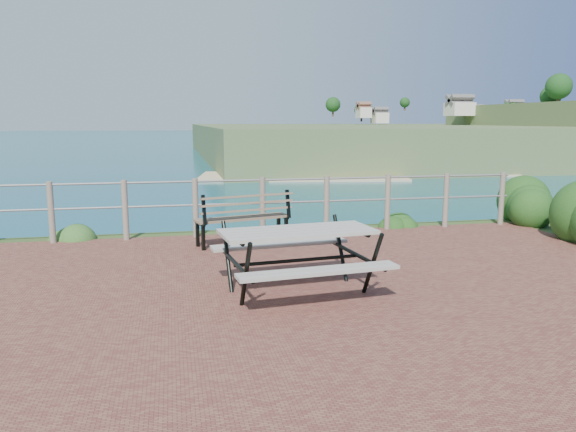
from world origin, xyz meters
name	(u,v)px	position (x,y,z in m)	size (l,w,h in m)	color
ground	(308,292)	(0.00, 0.00, 0.00)	(10.00, 7.00, 0.12)	brown
ocean	(175,126)	(0.00, 200.00, 0.00)	(1200.00, 1200.00, 0.00)	#136B73
safety_railing	(263,203)	(0.00, 3.35, 0.57)	(9.40, 0.10, 1.00)	#6B5B4C
picnic_table	(298,254)	(-0.14, -0.05, 0.47)	(1.81, 1.51, 0.74)	gray
park_bench	(242,210)	(-0.44, 2.64, 0.57)	(1.58, 0.77, 0.86)	brown
shrub_right_edge	(520,223)	(5.15, 3.51, 0.00)	(1.08, 1.08, 1.54)	#144214
shrub_lip_west	(72,237)	(-3.24, 3.83, 0.00)	(0.72, 0.72, 0.44)	#295620
shrub_lip_east	(397,226)	(2.64, 3.70, 0.00)	(0.66, 0.66, 0.36)	#144214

